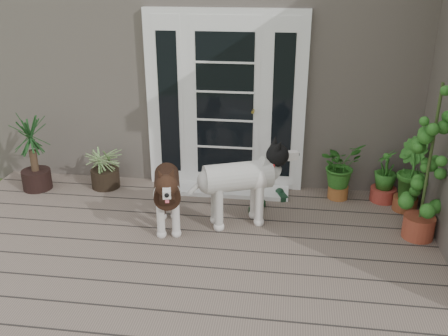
# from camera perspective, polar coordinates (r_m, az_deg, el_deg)

# --- Properties ---
(deck) EXTENTS (6.20, 4.60, 0.12)m
(deck) POSITION_cam_1_polar(r_m,az_deg,el_deg) (4.43, -1.10, -14.47)
(deck) COLOR #6B5B4C
(deck) RESTS_ON ground
(house_main) EXTENTS (7.40, 4.00, 3.10)m
(house_main) POSITION_cam_1_polar(r_m,az_deg,el_deg) (7.85, 3.68, 13.82)
(house_main) COLOR #665E54
(house_main) RESTS_ON ground
(door_unit) EXTENTS (1.90, 0.14, 2.15)m
(door_unit) POSITION_cam_1_polar(r_m,az_deg,el_deg) (5.95, 0.15, 7.57)
(door_unit) COLOR white
(door_unit) RESTS_ON deck
(door_step) EXTENTS (1.60, 0.40, 0.05)m
(door_step) POSITION_cam_1_polar(r_m,az_deg,el_deg) (6.12, -0.11, -2.46)
(door_step) COLOR white
(door_step) RESTS_ON deck
(brindle_dog) EXTENTS (0.57, 0.92, 0.71)m
(brindle_dog) POSITION_cam_1_polar(r_m,az_deg,el_deg) (5.19, -6.52, -3.36)
(brindle_dog) COLOR black
(brindle_dog) RESTS_ON deck
(white_dog) EXTENTS (1.05, 0.75, 0.80)m
(white_dog) POSITION_cam_1_polar(r_m,az_deg,el_deg) (5.22, 1.61, -2.49)
(white_dog) COLOR white
(white_dog) RESTS_ON deck
(spider_plant) EXTENTS (0.72, 0.72, 0.62)m
(spider_plant) POSITION_cam_1_polar(r_m,az_deg,el_deg) (6.30, -13.63, 0.49)
(spider_plant) COLOR #A7BD74
(spider_plant) RESTS_ON deck
(yucca) EXTENTS (0.74, 0.74, 0.96)m
(yucca) POSITION_cam_1_polar(r_m,az_deg,el_deg) (6.45, -21.15, 1.69)
(yucca) COLOR black
(yucca) RESTS_ON deck
(herb_a) EXTENTS (0.69, 0.69, 0.63)m
(herb_a) POSITION_cam_1_polar(r_m,az_deg,el_deg) (5.99, 13.15, -0.64)
(herb_a) COLOR #265C1A
(herb_a) RESTS_ON deck
(herb_b) EXTENTS (0.50, 0.50, 0.62)m
(herb_b) POSITION_cam_1_polar(r_m,az_deg,el_deg) (5.91, 20.37, -1.84)
(herb_b) COLOR #1E5618
(herb_b) RESTS_ON deck
(herb_c) EXTENTS (0.40, 0.40, 0.49)m
(herb_c) POSITION_cam_1_polar(r_m,az_deg,el_deg) (6.09, 17.99, -1.46)
(herb_c) COLOR #245919
(herb_c) RESTS_ON deck
(sapling) EXTENTS (0.55, 0.55, 1.66)m
(sapling) POSITION_cam_1_polar(r_m,az_deg,el_deg) (5.17, 22.56, 0.66)
(sapling) COLOR #1D6621
(sapling) RESTS_ON deck
(clog_left) EXTENTS (0.20, 0.29, 0.08)m
(clog_left) POSITION_cam_1_polar(r_m,az_deg,el_deg) (5.97, 6.65, -3.12)
(clog_left) COLOR #13301D
(clog_left) RESTS_ON deck
(clog_right) EXTENTS (0.23, 0.31, 0.08)m
(clog_right) POSITION_cam_1_polar(r_m,az_deg,el_deg) (5.68, 3.84, -4.37)
(clog_right) COLOR #16381C
(clog_right) RESTS_ON deck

